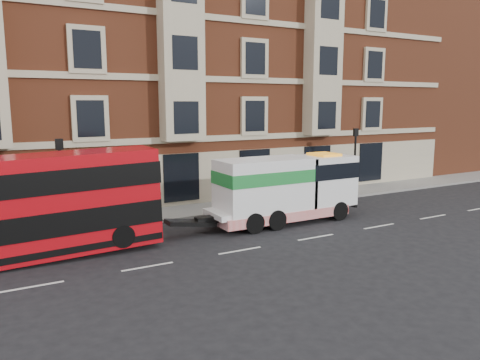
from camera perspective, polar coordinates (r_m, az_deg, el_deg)
name	(u,v)px	position (r m, az deg, el deg)	size (l,w,h in m)	color
ground	(240,251)	(19.79, 0.00, -8.60)	(120.00, 120.00, 0.00)	black
sidewalk	(174,213)	(26.33, -8.01, -3.96)	(90.00, 3.00, 0.15)	slate
victorian_terrace	(137,43)	(33.13, -12.49, 16.02)	(45.00, 12.00, 20.40)	brown
filler_east	(456,68)	(51.32, 24.88, 12.24)	(18.00, 10.00, 19.00)	brown
lamp_post_west	(61,178)	(23.11, -20.95, 0.21)	(0.35, 0.15, 4.35)	black
lamp_post_east	(355,157)	(31.19, 13.83, 2.79)	(0.35, 0.15, 4.35)	black
double_decker_bus	(26,206)	(19.88, -24.61, -2.90)	(10.15, 2.33, 4.11)	#B70A12
tow_truck	(284,188)	(24.03, 5.38, -1.01)	(8.12, 2.40, 3.38)	white
pedestrian	(17,217)	(23.17, -25.57, -4.12)	(0.67, 0.44, 1.84)	#181831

